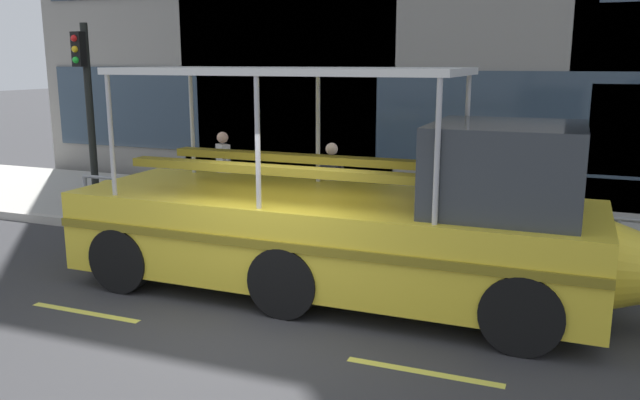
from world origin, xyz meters
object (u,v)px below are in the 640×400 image
Objects in this scene: pedestrian_near_bow at (555,194)px; pedestrian_near_stern at (223,164)px; traffic_light_pole at (87,99)px; pedestrian_mid_left at (439,181)px; pedestrian_mid_right at (332,178)px; duck_tour_boat at (365,224)px.

pedestrian_near_stern is at bearing 179.26° from pedestrian_near_bow.
pedestrian_mid_left is (7.44, 1.10, -1.46)m from traffic_light_pole.
traffic_light_pole is at bearing -161.57° from pedestrian_near_stern.
pedestrian_mid_right is 2.82m from pedestrian_near_stern.
pedestrian_mid_left is at bearing 172.85° from pedestrian_near_bow.
pedestrian_mid_right is at bearing -12.71° from pedestrian_near_stern.
pedestrian_mid_right is at bearing 119.41° from duck_tour_boat.
pedestrian_near_bow is at bearing 7.47° from pedestrian_mid_right.
duck_tour_boat is 6.23× the size of pedestrian_near_bow.
traffic_light_pole reaches higher than pedestrian_mid_left.
traffic_light_pole reaches higher than pedestrian_mid_right.
pedestrian_near_stern reaches higher than pedestrian_mid_left.
pedestrian_mid_right reaches higher than pedestrian_mid_left.
pedestrian_near_stern is at bearing 141.83° from duck_tour_boat.
pedestrian_near_bow is at bearing 52.83° from duck_tour_boat.
pedestrian_mid_left is at bearing 84.10° from duck_tour_boat.
traffic_light_pole is 2.33× the size of pedestrian_mid_right.
pedestrian_mid_left is 0.95× the size of pedestrian_mid_right.
pedestrian_mid_left is at bearing 2.20° from pedestrian_near_stern.
pedestrian_near_bow is at bearing 4.99° from traffic_light_pole.
traffic_light_pole is 2.46× the size of pedestrian_mid_left.
pedestrian_near_bow is 0.88× the size of pedestrian_near_stern.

